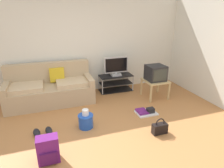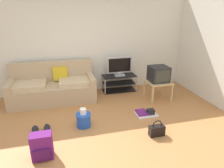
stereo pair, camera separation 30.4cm
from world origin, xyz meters
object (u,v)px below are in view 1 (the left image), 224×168
cleaning_bucket (86,120)px  couch (50,89)px  handbag (160,128)px  side_table (155,83)px  backpack (48,150)px  floor_tray (146,112)px  sneakers_pair (43,132)px  tv_stand (116,83)px  crt_tv (156,73)px  flat_tv (116,67)px

cleaning_bucket → couch: bearing=112.3°
couch → handbag: (1.86, -2.10, -0.24)m
side_table → handbag: bearing=-116.8°
backpack → side_table: bearing=47.2°
floor_tray → sneakers_pair: bearing=-178.0°
tv_stand → crt_tv: 1.21m
handbag → couch: bearing=131.6°
crt_tv → sneakers_pair: 3.03m
flat_tv → crt_tv: bearing=-42.2°
side_table → cleaning_bucket: (-2.03, -0.85, -0.25)m
crt_tv → backpack: size_ratio=1.07×
tv_stand → side_table: (0.82, -0.78, 0.18)m
tv_stand → crt_tv: (0.82, -0.77, 0.45)m
couch → backpack: size_ratio=4.82×
flat_tv → backpack: 3.10m
handbag → cleaning_bucket: bearing=152.8°
flat_tv → crt_tv: (0.82, -0.74, -0.05)m
sneakers_pair → floor_tray: (2.21, 0.08, -0.00)m
handbag → cleaning_bucket: 1.43m
backpack → flat_tv: bearing=67.7°
tv_stand → floor_tray: size_ratio=2.08×
tv_stand → cleaning_bucket: size_ratio=2.42×
flat_tv → side_table: bearing=-42.8°
backpack → handbag: backpack is taller
flat_tv → cleaning_bucket: (-1.21, -1.61, -0.56)m
couch → handbag: 2.82m
side_table → backpack: (-2.76, -1.60, -0.20)m
crt_tv → handbag: 1.79m
couch → flat_tv: size_ratio=3.01×
crt_tv → side_table: bearing=-90.0°
sneakers_pair → floor_tray: 2.21m
sneakers_pair → floor_tray: floor_tray is taller
couch → crt_tv: (2.62, -0.58, 0.33)m
couch → floor_tray: size_ratio=4.58×
couch → side_table: bearing=-12.8°
tv_stand → crt_tv: bearing=-43.0°
flat_tv → side_table: flat_tv is taller
flat_tv → floor_tray: (0.18, -1.50, -0.68)m
tv_stand → cleaning_bucket: 2.03m
side_table → cleaning_bucket: size_ratio=1.50×
tv_stand → handbag: (0.06, -2.29, -0.12)m
backpack → floor_tray: size_ratio=0.95×
backpack → sneakers_pair: 0.81m
couch → backpack: 2.21m
couch → handbag: size_ratio=6.49×
tv_stand → floor_tray: bearing=-83.1°
couch → flat_tv: (1.80, 0.16, 0.38)m
couch → flat_tv: bearing=5.1°
floor_tray → tv_stand: bearing=96.9°
handbag → cleaning_bucket: cleaning_bucket is taller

